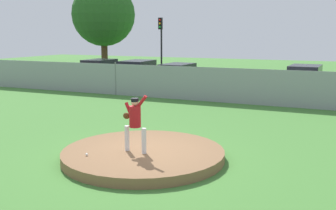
# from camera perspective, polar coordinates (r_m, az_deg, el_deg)

# --- Properties ---
(ground_plane) EXTENTS (80.00, 80.00, 0.00)m
(ground_plane) POSITION_cam_1_polar(r_m,az_deg,el_deg) (16.73, 6.00, -1.91)
(ground_plane) COLOR #427A33
(asphalt_strip) EXTENTS (44.00, 7.00, 0.01)m
(asphalt_strip) POSITION_cam_1_polar(r_m,az_deg,el_deg) (24.84, 12.12, 1.89)
(asphalt_strip) COLOR #2B2B2D
(asphalt_strip) RESTS_ON ground_plane
(pitchers_mound) EXTENTS (4.58, 4.58, 0.27)m
(pitchers_mound) POSITION_cam_1_polar(r_m,az_deg,el_deg) (11.32, -3.57, -7.08)
(pitchers_mound) COLOR brown
(pitchers_mound) RESTS_ON ground_plane
(pitcher_youth) EXTENTS (0.78, 0.32, 1.62)m
(pitcher_youth) POSITION_cam_1_polar(r_m,az_deg,el_deg) (10.87, -4.81, -2.06)
(pitcher_youth) COLOR silver
(pitcher_youth) RESTS_ON pitchers_mound
(baseball) EXTENTS (0.07, 0.07, 0.07)m
(baseball) POSITION_cam_1_polar(r_m,az_deg,el_deg) (10.92, -11.62, -6.99)
(baseball) COLOR white
(baseball) RESTS_ON pitchers_mound
(chainlink_fence) EXTENTS (35.16, 0.07, 1.90)m
(chainlink_fence) POSITION_cam_1_polar(r_m,az_deg,el_deg) (20.37, 9.56, 2.74)
(chainlink_fence) COLOR gray
(chainlink_fence) RESTS_ON ground_plane
(parked_car_white) EXTENTS (2.01, 4.55, 1.70)m
(parked_car_white) POSITION_cam_1_polar(r_m,az_deg,el_deg) (24.53, 19.05, 3.37)
(parked_car_white) COLOR silver
(parked_car_white) RESTS_ON ground_plane
(parked_car_champagne) EXTENTS (2.09, 4.73, 1.53)m
(parked_car_champagne) POSITION_cam_1_polar(r_m,az_deg,el_deg) (26.68, 1.38, 4.28)
(parked_car_champagne) COLOR tan
(parked_car_champagne) RESTS_ON ground_plane
(parked_car_burgundy) EXTENTS (1.95, 4.45, 1.67)m
(parked_car_burgundy) POSITION_cam_1_polar(r_m,az_deg,el_deg) (29.40, -9.80, 4.80)
(parked_car_burgundy) COLOR maroon
(parked_car_burgundy) RESTS_ON ground_plane
(parked_car_navy) EXTENTS (2.03, 4.82, 1.69)m
(parked_car_navy) POSITION_cam_1_polar(r_m,az_deg,el_deg) (27.64, -4.40, 4.60)
(parked_car_navy) COLOR #161E4C
(parked_car_navy) RESTS_ON ground_plane
(traffic_cone_orange) EXTENTS (0.40, 0.40, 0.55)m
(traffic_cone_orange) POSITION_cam_1_polar(r_m,az_deg,el_deg) (26.82, 5.56, 3.22)
(traffic_cone_orange) COLOR orange
(traffic_cone_orange) RESTS_ON asphalt_strip
(traffic_light_near) EXTENTS (0.28, 0.46, 4.74)m
(traffic_light_near) POSITION_cam_1_polar(r_m,az_deg,el_deg) (31.56, -1.03, 9.75)
(traffic_light_near) COLOR black
(traffic_light_near) RESTS_ON ground_plane
(tree_broad_left) EXTENTS (5.76, 5.76, 8.13)m
(tree_broad_left) POSITION_cam_1_polar(r_m,az_deg,el_deg) (37.53, -9.28, 12.72)
(tree_broad_left) COLOR #4C331E
(tree_broad_left) RESTS_ON ground_plane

